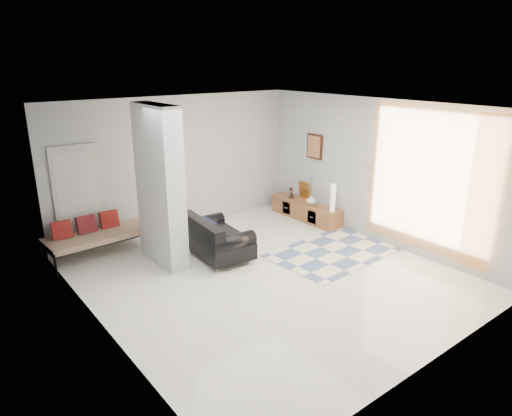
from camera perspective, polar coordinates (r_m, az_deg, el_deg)
floor at (r=7.80m, az=1.46°, el=-8.44°), size 6.00×6.00×0.00m
ceiling at (r=7.01m, az=1.64°, el=12.48°), size 6.00×6.00×0.00m
wall_back at (r=9.71m, az=-9.82°, el=5.45°), size 6.00×0.00×6.00m
wall_front at (r=5.46m, az=22.08°, el=-5.79°), size 6.00×0.00×6.00m
wall_left at (r=6.02m, az=-19.17°, el=-3.25°), size 0.00×6.00×6.00m
wall_right at (r=9.22m, az=14.90°, el=4.43°), size 0.00×6.00×6.00m
partition_column at (r=8.02m, az=-11.93°, el=2.63°), size 0.35×1.20×2.80m
hallway_door at (r=9.01m, az=-21.36°, el=0.94°), size 0.85×0.06×2.04m
curtain at (r=8.53m, az=20.70°, el=3.11°), size 0.00×2.55×2.55m
wall_art at (r=10.24m, az=7.33°, el=7.64°), size 0.04×0.45×0.55m
media_console at (r=10.46m, az=6.23°, el=-0.27°), size 0.45×1.89×0.80m
loveseat at (r=8.40m, az=-5.13°, el=-3.81°), size 0.96×1.50×0.76m
daybed at (r=8.94m, az=-19.20°, el=-3.08°), size 1.95×0.90×0.77m
area_rug at (r=8.80m, az=9.64°, el=-5.45°), size 2.43×1.69×0.01m
cylinder_lamp at (r=9.76m, az=9.58°, el=1.25°), size 0.11×0.11×0.59m
bronze_figurine at (r=10.64m, az=4.44°, el=1.90°), size 0.13×0.13×0.25m
vase at (r=10.20m, az=6.86°, el=1.00°), size 0.22×0.22×0.21m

